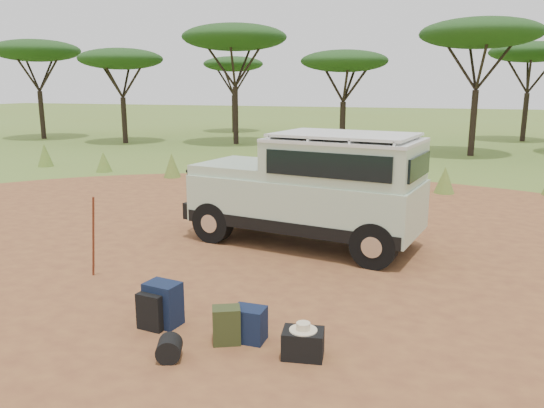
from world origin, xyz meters
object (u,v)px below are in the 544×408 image
(walking_staff, at_px, (93,237))
(backpack_olive, at_px, (226,325))
(safari_vehicle, at_px, (312,191))
(backpack_black, at_px, (153,310))
(duffel_navy, at_px, (249,324))
(backpack_navy, at_px, (163,304))
(hard_case, at_px, (303,344))

(walking_staff, xyz_separation_m, backpack_olive, (2.96, -1.41, -0.47))
(walking_staff, bearing_deg, backpack_olive, -80.58)
(safari_vehicle, xyz_separation_m, backpack_olive, (0.04, -4.40, -0.85))
(walking_staff, xyz_separation_m, backpack_black, (1.88, -1.33, -0.46))
(walking_staff, relative_size, backpack_black, 2.90)
(safari_vehicle, bearing_deg, duffel_navy, -76.52)
(backpack_navy, relative_size, hard_case, 1.23)
(backpack_navy, height_order, duffel_navy, backpack_navy)
(backpack_black, bearing_deg, safari_vehicle, 83.29)
(safari_vehicle, bearing_deg, backpack_black, -93.90)
(safari_vehicle, height_order, backpack_olive, safari_vehicle)
(safari_vehicle, distance_m, backpack_black, 4.52)
(safari_vehicle, relative_size, hard_case, 10.15)
(safari_vehicle, bearing_deg, backpack_olive, -79.87)
(hard_case, bearing_deg, duffel_navy, 157.47)
(duffel_navy, bearing_deg, backpack_navy, 176.91)
(walking_staff, distance_m, hard_case, 4.24)
(walking_staff, distance_m, backpack_olive, 3.31)
(backpack_navy, bearing_deg, duffel_navy, 5.74)
(backpack_olive, bearing_deg, duffel_navy, 4.79)
(safari_vehicle, relative_size, backpack_navy, 8.23)
(hard_case, bearing_deg, walking_staff, 151.06)
(backpack_olive, height_order, duffel_navy, backpack_olive)
(backpack_navy, relative_size, duffel_navy, 1.34)
(backpack_black, height_order, backpack_navy, backpack_navy)
(backpack_olive, relative_size, duffel_navy, 1.07)
(backpack_navy, xyz_separation_m, hard_case, (1.99, -0.25, -0.13))
(backpack_navy, height_order, backpack_olive, backpack_navy)
(walking_staff, distance_m, backpack_navy, 2.33)
(backpack_black, height_order, duffel_navy, backpack_black)
(duffel_navy, relative_size, hard_case, 0.92)
(backpack_olive, xyz_separation_m, duffel_navy, (0.25, 0.14, -0.01))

